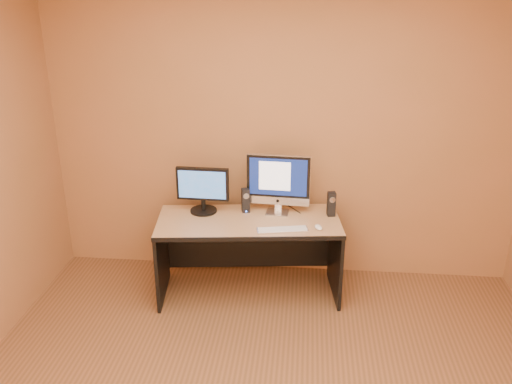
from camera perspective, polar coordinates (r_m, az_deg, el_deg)
walls at (r=2.72m, az=0.75°, el=-4.76°), size 4.00×4.00×2.60m
desk at (r=4.53m, az=-0.76°, el=-6.87°), size 1.54×0.81×0.68m
imac at (r=4.42m, az=2.32°, el=0.81°), size 0.54×0.22×0.51m
second_monitor at (r=4.48m, az=-5.62°, el=0.20°), size 0.45×0.24×0.39m
speaker_left at (r=4.50m, az=-1.10°, el=-0.88°), size 0.08×0.08×0.20m
speaker_right at (r=4.46m, az=7.93°, el=-1.26°), size 0.07×0.08×0.20m
keyboard at (r=4.20m, az=2.81°, el=-3.98°), size 0.41×0.19×0.02m
mouse at (r=4.25m, az=6.59°, el=-3.70°), size 0.08×0.11×0.03m
cable_a at (r=4.59m, az=3.99°, el=-1.79°), size 0.12×0.17×0.01m
cable_b at (r=4.62m, az=2.39°, el=-1.57°), size 0.09×0.15×0.01m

